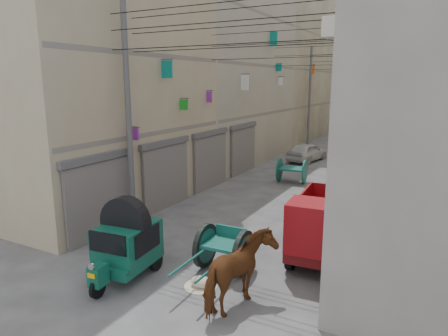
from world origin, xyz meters
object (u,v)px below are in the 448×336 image
Objects in this scene: distant_car_grey at (369,138)px; horse at (240,273)px; auto_rickshaw at (126,241)px; mini_truck at (322,231)px; second_cart at (292,170)px; feed_sack at (201,282)px; distant_car_white at (307,152)px; tonga_cart at (224,248)px; distant_car_green at (349,133)px.

horse is at bearing -82.07° from distant_car_grey.
distant_car_grey is (2.11, 27.72, -0.44)m from auto_rickshaw.
mini_truck reaches higher than second_cart.
second_cart reaches higher than feed_sack.
distant_car_grey reaches higher than feed_sack.
tonga_cart is at bearing 110.22° from distant_car_white.
distant_car_white is 1.07× the size of distant_car_grey.
auto_rickshaw is at bearing 83.88° from distant_car_green.
feed_sack is 1.56m from horse.
auto_rickshaw is 5.53m from mini_truck.
second_cart is 6.21m from distant_car_white.
mini_truck is 1.03× the size of distant_car_white.
distant_car_green reaches higher than feed_sack.
distant_car_grey is at bearing 89.17° from tonga_cart.
auto_rickshaw is at bearing 102.78° from distant_car_white.
distant_car_green is (-2.10, 2.24, 0.04)m from distant_car_grey.
second_cart reaches higher than distant_car_white.
distant_car_grey is 3.07m from distant_car_green.
horse reaches higher than feed_sack.
distant_car_white reaches higher than feed_sack.
auto_rickshaw is 29.96m from distant_car_green.
auto_rickshaw is 2.66m from tonga_cart.
distant_car_white is 9.80m from distant_car_grey.
tonga_cart is 5.21× the size of feed_sack.
distant_car_green is at bearing 138.44° from distant_car_grey.
auto_rickshaw is 2.27m from feed_sack.
mini_truck is 3.83m from feed_sack.
distant_car_grey is at bearing 91.09° from mini_truck.
auto_rickshaw is at bearing 8.23° from horse.
feed_sack is 0.16× the size of distant_car_grey.
horse is at bearing -112.17° from mini_truck.
mini_truck reaches higher than distant_car_grey.
mini_truck reaches higher than distant_car_green.
distant_car_green is (0.01, 29.96, -0.40)m from auto_rickshaw.
distant_car_white is 11.72m from distant_car_green.
second_cart is (-3.86, 8.81, -0.31)m from mini_truck.
second_cart is at bearing 81.65° from auto_rickshaw.
horse is 0.57× the size of distant_car_white.
feed_sack is 0.26× the size of horse.
second_cart reaches higher than distant_car_green.
second_cart is at bearing 85.70° from distant_car_green.
mini_truck is at bearing 31.12° from auto_rickshaw.
distant_car_grey is at bearing 127.00° from distant_car_green.
tonga_cart is 0.75× the size of mini_truck.
tonga_cart is 1.21m from feed_sack.
horse is at bearing -81.91° from second_cart.
second_cart is 2.81× the size of feed_sack.
horse reaches higher than distant_car_green.
distant_car_white is at bearing 97.92° from feed_sack.
horse is at bearing 90.30° from distant_car_green.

